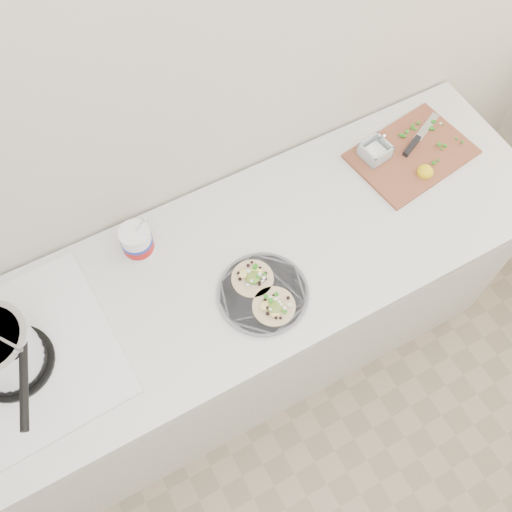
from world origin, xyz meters
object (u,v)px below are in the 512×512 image
stove (5,355)px  taco_plate (263,292)px  tub (137,240)px  cutboard (409,151)px

stove → taco_plate: stove is taller
taco_plate → stove: bearing=169.0°
taco_plate → tub: 0.42m
stove → taco_plate: size_ratio=2.07×
tub → cutboard: bearing=-5.2°
taco_plate → cutboard: cutboard is taller
stove → tub: bearing=18.4°
taco_plate → cutboard: size_ratio=0.63×
taco_plate → tub: bearing=129.9°
stove → cutboard: 1.45m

